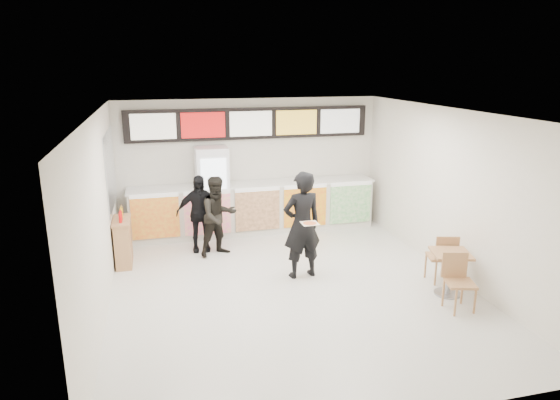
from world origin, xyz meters
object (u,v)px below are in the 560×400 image
object	(u,v)px
customer_left	(218,216)
cafe_table	(450,265)
service_counter	(254,208)
customer_main	(302,225)
drinks_fridge	(213,192)
condiment_ledge	(123,241)
customer_mid	(199,213)

from	to	relation	value
customer_left	cafe_table	distance (m)	4.45
service_counter	customer_main	bearing A→B (deg)	-82.92
drinks_fridge	condiment_ledge	size ratio (longest dim) A/B	1.86
customer_main	customer_left	world-z (taller)	customer_main
customer_main	customer_left	size ratio (longest dim) A/B	1.21
customer_left	customer_main	bearing A→B (deg)	-67.94
drinks_fridge	cafe_table	bearing A→B (deg)	-49.41
drinks_fridge	customer_main	bearing A→B (deg)	-64.78
customer_left	cafe_table	world-z (taller)	customer_left
cafe_table	service_counter	bearing A→B (deg)	137.67
customer_left	condiment_ledge	distance (m)	1.87
drinks_fridge	customer_main	world-z (taller)	drinks_fridge
service_counter	condiment_ledge	xyz separation A→B (m)	(-2.82, -1.29, -0.11)
customer_mid	condiment_ledge	world-z (taller)	customer_mid
customer_left	cafe_table	xyz separation A→B (m)	(3.48, -2.75, -0.29)
service_counter	cafe_table	distance (m)	4.71
customer_main	customer_mid	world-z (taller)	customer_main
cafe_table	condiment_ledge	xyz separation A→B (m)	(-5.32, 2.71, -0.06)
drinks_fridge	customer_main	distance (m)	2.97
customer_mid	cafe_table	distance (m)	4.92
service_counter	customer_mid	xyz separation A→B (m)	(-1.32, -0.90, 0.23)
service_counter	condiment_ledge	world-z (taller)	service_counter
customer_main	cafe_table	size ratio (longest dim) A/B	1.24
drinks_fridge	customer_main	size ratio (longest dim) A/B	1.02
service_counter	condiment_ledge	distance (m)	3.10
drinks_fridge	customer_main	xyz separation A→B (m)	(1.27, -2.69, -0.02)
customer_main	condiment_ledge	size ratio (longest dim) A/B	1.82
drinks_fridge	cafe_table	world-z (taller)	drinks_fridge
cafe_table	condiment_ledge	world-z (taller)	condiment_ledge
service_counter	customer_mid	distance (m)	1.62
customer_mid	cafe_table	bearing A→B (deg)	-36.14
customer_main	drinks_fridge	bearing A→B (deg)	-72.76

